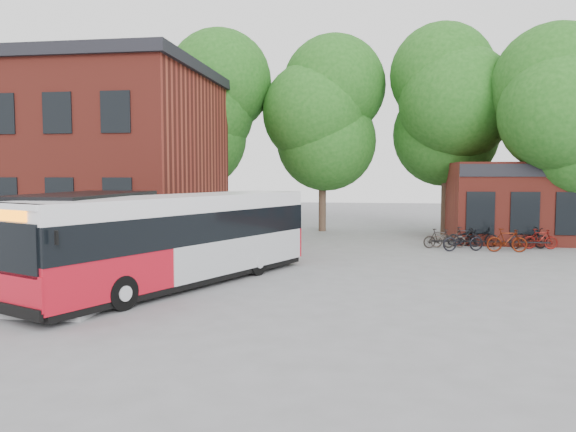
# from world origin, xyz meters

# --- Properties ---
(ground) EXTENTS (100.00, 100.00, 0.00)m
(ground) POSITION_xyz_m (0.00, 0.00, 0.00)
(ground) COLOR slate
(station_building) EXTENTS (18.40, 10.40, 8.50)m
(station_building) POSITION_xyz_m (-13.00, 9.00, 4.25)
(station_building) COLOR maroon
(station_building) RESTS_ON ground
(bus_shelter) EXTENTS (3.60, 7.00, 2.90)m
(bus_shelter) POSITION_xyz_m (-4.50, -1.00, 1.45)
(bus_shelter) COLOR black
(bus_shelter) RESTS_ON ground
(bike_rail) EXTENTS (5.20, 0.10, 0.38)m
(bike_rail) POSITION_xyz_m (9.28, 10.00, 0.19)
(bike_rail) COLOR black
(bike_rail) RESTS_ON ground
(tree_0) EXTENTS (7.92, 7.92, 11.00)m
(tree_0) POSITION_xyz_m (-6.00, 16.00, 5.50)
(tree_0) COLOR #1A4F15
(tree_0) RESTS_ON ground
(tree_1) EXTENTS (7.92, 7.92, 10.40)m
(tree_1) POSITION_xyz_m (1.00, 17.00, 5.20)
(tree_1) COLOR #1A4F15
(tree_1) RESTS_ON ground
(tree_2) EXTENTS (7.92, 7.92, 11.00)m
(tree_2) POSITION_xyz_m (8.00, 16.00, 5.50)
(tree_2) COLOR #1A4F15
(tree_2) RESTS_ON ground
(tree_3) EXTENTS (7.04, 7.04, 9.28)m
(tree_3) POSITION_xyz_m (13.00, 12.00, 4.64)
(tree_3) COLOR #1A4F15
(tree_3) RESTS_ON ground
(city_bus) EXTENTS (6.59, 10.95, 2.78)m
(city_bus) POSITION_xyz_m (-1.93, -0.01, 1.39)
(city_bus) COLOR #B50F1F
(city_bus) RESTS_ON ground
(bicycle_0) EXTENTS (1.62, 0.63, 0.84)m
(bicycle_0) POSITION_xyz_m (7.47, 10.37, 0.42)
(bicycle_0) COLOR #443A34
(bicycle_0) RESTS_ON ground
(bicycle_1) EXTENTS (1.57, 0.82, 0.91)m
(bicycle_1) POSITION_xyz_m (7.03, 10.08, 0.45)
(bicycle_1) COLOR black
(bicycle_1) RESTS_ON ground
(bicycle_2) EXTENTS (2.00, 1.19, 0.99)m
(bicycle_2) POSITION_xyz_m (7.95, 9.20, 0.50)
(bicycle_2) COLOR black
(bicycle_2) RESTS_ON ground
(bicycle_3) EXTENTS (1.58, 0.55, 0.93)m
(bicycle_3) POSITION_xyz_m (8.26, 10.78, 0.47)
(bicycle_3) COLOR black
(bicycle_3) RESTS_ON ground
(bicycle_4) EXTENTS (1.93, 0.94, 0.97)m
(bicycle_4) POSITION_xyz_m (8.90, 10.88, 0.48)
(bicycle_4) COLOR black
(bicycle_4) RESTS_ON ground
(bicycle_5) EXTENTS (1.73, 0.50, 1.04)m
(bicycle_5) POSITION_xyz_m (9.81, 9.15, 0.52)
(bicycle_5) COLOR #481406
(bicycle_5) RESTS_ON ground
(bicycle_6) EXTENTS (1.97, 1.14, 0.98)m
(bicycle_6) POSITION_xyz_m (11.04, 10.42, 0.49)
(bicycle_6) COLOR black
(bicycle_6) RESTS_ON ground
(bicycle_7) EXTENTS (1.57, 0.48, 0.93)m
(bicycle_7) POSITION_xyz_m (11.55, 10.39, 0.47)
(bicycle_7) COLOR #580E0B
(bicycle_7) RESTS_ON ground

